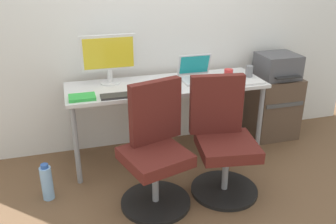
{
  "coord_description": "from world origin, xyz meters",
  "views": [
    {
      "loc": [
        -0.84,
        -2.96,
        1.77
      ],
      "look_at": [
        0.0,
        -0.05,
        0.47
      ],
      "focal_mm": 38.88,
      "sensor_mm": 36.0,
      "label": 1
    }
  ],
  "objects": [
    {
      "name": "side_cabinet",
      "position": [
        1.2,
        0.13,
        0.32
      ],
      "size": [
        0.46,
        0.42,
        0.64
      ],
      "color": "brown",
      "rests_on": "ground"
    },
    {
      "name": "office_chair_left",
      "position": [
        -0.27,
        -0.64,
        0.42
      ],
      "size": [
        0.55,
        0.55,
        0.94
      ],
      "color": "black",
      "rests_on": "ground"
    },
    {
      "name": "printer",
      "position": [
        1.2,
        0.13,
        0.76
      ],
      "size": [
        0.38,
        0.4,
        0.24
      ],
      "color": "#515156",
      "rests_on": "side_cabinet"
    },
    {
      "name": "back_wall",
      "position": [
        0.0,
        0.37,
        1.3
      ],
      "size": [
        4.4,
        0.04,
        2.6
      ],
      "primitive_type": "cube",
      "color": "white",
      "rests_on": "ground"
    },
    {
      "name": "mouse_by_laptop",
      "position": [
        0.04,
        -0.22,
        0.74
      ],
      "size": [
        0.06,
        0.1,
        0.03
      ],
      "primitive_type": "ellipsoid",
      "color": "silver",
      "rests_on": "desk"
    },
    {
      "name": "open_laptop",
      "position": [
        0.3,
        0.04,
        0.78
      ],
      "size": [
        0.31,
        0.29,
        0.22
      ],
      "color": "silver",
      "rests_on": "desk"
    },
    {
      "name": "ground_plane",
      "position": [
        0.0,
        0.0,
        0.0
      ],
      "size": [
        5.28,
        5.28,
        0.0
      ],
      "primitive_type": "plane",
      "color": "brown"
    },
    {
      "name": "pen_cup",
      "position": [
        0.8,
        -0.02,
        0.78
      ],
      "size": [
        0.07,
        0.07,
        0.1
      ],
      "primitive_type": "cylinder",
      "color": "slate",
      "rests_on": "desk"
    },
    {
      "name": "water_bottle_on_floor",
      "position": [
        -1.09,
        -0.4,
        0.15
      ],
      "size": [
        0.09,
        0.09,
        0.31
      ],
      "color": "#8CBFF2",
      "rests_on": "ground"
    },
    {
      "name": "keyboard_by_monitor",
      "position": [
        -0.44,
        -0.21,
        0.74
      ],
      "size": [
        0.34,
        0.12,
        0.02
      ],
      "primitive_type": "cube",
      "color": "#2D2D2D",
      "rests_on": "desk"
    },
    {
      "name": "desk",
      "position": [
        0.0,
        0.0,
        0.66
      ],
      "size": [
        1.77,
        0.58,
        0.73
      ],
      "color": "silver",
      "rests_on": "ground"
    },
    {
      "name": "coffee_mug",
      "position": [
        0.59,
        -0.03,
        0.77
      ],
      "size": [
        0.08,
        0.08,
        0.09
      ],
      "primitive_type": "cylinder",
      "color": "red",
      "rests_on": "desk"
    },
    {
      "name": "notebook",
      "position": [
        -0.75,
        -0.18,
        0.74
      ],
      "size": [
        0.21,
        0.15,
        0.03
      ],
      "primitive_type": "cube",
      "color": "green",
      "rests_on": "desk"
    },
    {
      "name": "office_chair_right",
      "position": [
        0.28,
        -0.64,
        0.42
      ],
      "size": [
        0.54,
        0.54,
        0.94
      ],
      "color": "black",
      "rests_on": "ground"
    },
    {
      "name": "mouse_by_monitor",
      "position": [
        -0.12,
        -0.06,
        0.74
      ],
      "size": [
        0.06,
        0.1,
        0.03
      ],
      "primitive_type": "ellipsoid",
      "color": "#515156",
      "rests_on": "desk"
    },
    {
      "name": "keyboard_by_laptop",
      "position": [
        0.67,
        -0.2,
        0.74
      ],
      "size": [
        0.34,
        0.12,
        0.02
      ],
      "primitive_type": "cube",
      "color": "silver",
      "rests_on": "desk"
    },
    {
      "name": "desktop_monitor",
      "position": [
        -0.48,
        0.15,
        0.98
      ],
      "size": [
        0.48,
        0.18,
        0.43
      ],
      "color": "silver",
      "rests_on": "desk"
    }
  ]
}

